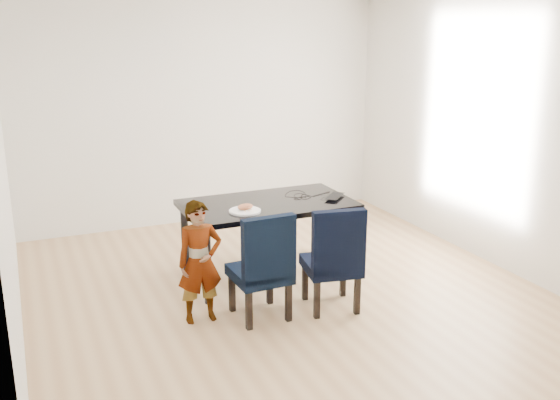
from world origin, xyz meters
name	(u,v)px	position (x,y,z in m)	size (l,w,h in m)	color
floor	(289,295)	(0.00, 0.00, -0.01)	(4.50, 5.00, 0.01)	tan
wall_back	(204,112)	(0.00, 2.50, 1.35)	(4.50, 0.01, 2.70)	white
wall_front	(496,240)	(0.00, -2.50, 1.35)	(4.50, 0.01, 2.70)	silver
wall_left	(2,174)	(-2.25, 0.00, 1.35)	(0.01, 5.00, 2.70)	silver
wall_right	(496,132)	(2.25, 0.00, 1.35)	(0.01, 5.00, 2.70)	white
dining_table	(268,239)	(0.00, 0.50, 0.38)	(1.60, 0.90, 0.75)	black
chair_left	(259,264)	(-0.39, -0.28, 0.47)	(0.45, 0.47, 0.93)	black
chair_right	(331,256)	(0.24, -0.36, 0.47)	(0.45, 0.47, 0.93)	black
child	(200,262)	(-0.87, -0.15, 0.51)	(0.38, 0.25, 1.03)	#F63B14
plate	(245,211)	(-0.31, 0.29, 0.76)	(0.29, 0.29, 0.02)	white
sandwich	(245,207)	(-0.30, 0.30, 0.80)	(0.15, 0.07, 0.06)	#B86741
laptop	(330,196)	(0.63, 0.41, 0.76)	(0.30, 0.19, 0.02)	black
cable_tangle	(302,197)	(0.37, 0.51, 0.75)	(0.16, 0.16, 0.01)	black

